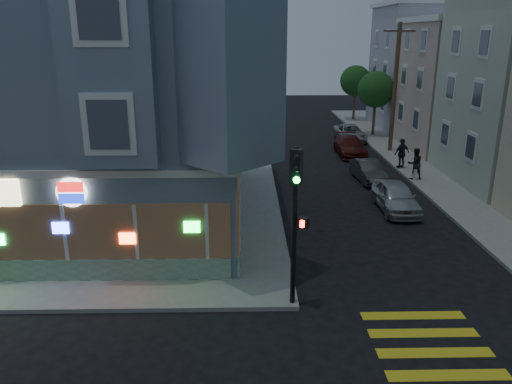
{
  "coord_description": "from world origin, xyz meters",
  "views": [
    {
      "loc": [
        1.34,
        -11.85,
        8.37
      ],
      "look_at": [
        1.73,
        6.77,
        2.45
      ],
      "focal_mm": 35.0,
      "sensor_mm": 36.0,
      "label": 1
    }
  ],
  "objects_px": {
    "pedestrian_a": "(415,164)",
    "fire_hydrant": "(415,174)",
    "street_tree_near": "(376,90)",
    "street_tree_far": "(355,81)",
    "traffic_signal": "(296,202)",
    "parked_car_d": "(350,133)",
    "pedestrian_b": "(402,153)",
    "parked_car_c": "(350,146)",
    "parked_car_a": "(396,197)",
    "parked_car_b": "(368,171)",
    "utility_pole": "(395,86)"
  },
  "relations": [
    {
      "from": "traffic_signal",
      "to": "fire_hydrant",
      "type": "height_order",
      "value": "traffic_signal"
    },
    {
      "from": "utility_pole",
      "to": "street_tree_far",
      "type": "xyz_separation_m",
      "value": [
        0.2,
        14.0,
        -0.86
      ]
    },
    {
      "from": "utility_pole",
      "to": "pedestrian_a",
      "type": "height_order",
      "value": "utility_pole"
    },
    {
      "from": "pedestrian_a",
      "to": "fire_hydrant",
      "type": "bearing_deg",
      "value": 84.06
    },
    {
      "from": "pedestrian_b",
      "to": "parked_car_a",
      "type": "relative_size",
      "value": 0.46
    },
    {
      "from": "street_tree_far",
      "to": "parked_car_d",
      "type": "relative_size",
      "value": 1.16
    },
    {
      "from": "parked_car_b",
      "to": "traffic_signal",
      "type": "distance_m",
      "value": 15.75
    },
    {
      "from": "pedestrian_a",
      "to": "pedestrian_b",
      "type": "distance_m",
      "value": 2.57
    },
    {
      "from": "street_tree_near",
      "to": "parked_car_b",
      "type": "distance_m",
      "value": 14.34
    },
    {
      "from": "parked_car_d",
      "to": "traffic_signal",
      "type": "relative_size",
      "value": 0.9
    },
    {
      "from": "street_tree_near",
      "to": "parked_car_b",
      "type": "xyz_separation_m",
      "value": [
        -3.6,
        -13.48,
        -3.32
      ]
    },
    {
      "from": "traffic_signal",
      "to": "parked_car_c",
      "type": "bearing_deg",
      "value": 98.53
    },
    {
      "from": "parked_car_b",
      "to": "parked_car_c",
      "type": "relative_size",
      "value": 0.81
    },
    {
      "from": "street_tree_near",
      "to": "street_tree_far",
      "type": "relative_size",
      "value": 1.0
    },
    {
      "from": "pedestrian_b",
      "to": "parked_car_b",
      "type": "bearing_deg",
      "value": 17.93
    },
    {
      "from": "parked_car_d",
      "to": "pedestrian_a",
      "type": "bearing_deg",
      "value": -84.4
    },
    {
      "from": "pedestrian_a",
      "to": "parked_car_a",
      "type": "bearing_deg",
      "value": 57.05
    },
    {
      "from": "parked_car_a",
      "to": "pedestrian_b",
      "type": "bearing_deg",
      "value": 71.43
    },
    {
      "from": "parked_car_d",
      "to": "street_tree_far",
      "type": "bearing_deg",
      "value": 75.41
    },
    {
      "from": "utility_pole",
      "to": "parked_car_b",
      "type": "height_order",
      "value": "utility_pole"
    },
    {
      "from": "parked_car_b",
      "to": "street_tree_near",
      "type": "bearing_deg",
      "value": 70.39
    },
    {
      "from": "utility_pole",
      "to": "pedestrian_b",
      "type": "distance_m",
      "value": 6.28
    },
    {
      "from": "parked_car_b",
      "to": "fire_hydrant",
      "type": "distance_m",
      "value": 2.72
    },
    {
      "from": "traffic_signal",
      "to": "street_tree_far",
      "type": "bearing_deg",
      "value": 99.92
    },
    {
      "from": "street_tree_near",
      "to": "pedestrian_b",
      "type": "height_order",
      "value": "street_tree_near"
    },
    {
      "from": "utility_pole",
      "to": "parked_car_a",
      "type": "relative_size",
      "value": 2.15
    },
    {
      "from": "pedestrian_b",
      "to": "traffic_signal",
      "type": "bearing_deg",
      "value": 38.99
    },
    {
      "from": "utility_pole",
      "to": "parked_car_d",
      "type": "distance_m",
      "value": 6.36
    },
    {
      "from": "pedestrian_a",
      "to": "traffic_signal",
      "type": "height_order",
      "value": "traffic_signal"
    },
    {
      "from": "street_tree_far",
      "to": "parked_car_b",
      "type": "relative_size",
      "value": 1.42
    },
    {
      "from": "parked_car_d",
      "to": "traffic_signal",
      "type": "bearing_deg",
      "value": -106.27
    },
    {
      "from": "parked_car_b",
      "to": "pedestrian_b",
      "type": "bearing_deg",
      "value": 37.5
    },
    {
      "from": "parked_car_c",
      "to": "fire_hydrant",
      "type": "distance_m",
      "value": 7.34
    },
    {
      "from": "parked_car_c",
      "to": "parked_car_a",
      "type": "bearing_deg",
      "value": -90.2
    },
    {
      "from": "pedestrian_b",
      "to": "parked_car_b",
      "type": "relative_size",
      "value": 0.51
    },
    {
      "from": "street_tree_far",
      "to": "pedestrian_b",
      "type": "bearing_deg",
      "value": -92.71
    },
    {
      "from": "parked_car_a",
      "to": "parked_car_b",
      "type": "distance_m",
      "value": 5.2
    },
    {
      "from": "utility_pole",
      "to": "pedestrian_a",
      "type": "xyz_separation_m",
      "value": [
        -0.7,
        -7.61,
        -3.72
      ]
    },
    {
      "from": "pedestrian_b",
      "to": "fire_hydrant",
      "type": "relative_size",
      "value": 2.73
    },
    {
      "from": "traffic_signal",
      "to": "fire_hydrant",
      "type": "xyz_separation_m",
      "value": [
        8.48,
        14.04,
        -3.08
      ]
    },
    {
      "from": "street_tree_far",
      "to": "pedestrian_b",
      "type": "distance_m",
      "value": 19.27
    },
    {
      "from": "pedestrian_b",
      "to": "fire_hydrant",
      "type": "xyz_separation_m",
      "value": [
        0.0,
        -2.75,
        -0.59
      ]
    },
    {
      "from": "traffic_signal",
      "to": "pedestrian_b",
      "type": "bearing_deg",
      "value": 87.79
    },
    {
      "from": "pedestrian_a",
      "to": "pedestrian_b",
      "type": "relative_size",
      "value": 0.97
    },
    {
      "from": "street_tree_near",
      "to": "parked_car_c",
      "type": "distance_m",
      "value": 8.31
    },
    {
      "from": "street_tree_near",
      "to": "street_tree_far",
      "type": "xyz_separation_m",
      "value": [
        0.0,
        8.0,
        0.0
      ]
    },
    {
      "from": "parked_car_c",
      "to": "fire_hydrant",
      "type": "height_order",
      "value": "parked_car_c"
    },
    {
      "from": "street_tree_near",
      "to": "parked_car_c",
      "type": "xyz_separation_m",
      "value": [
        -3.35,
        -6.87,
        -3.27
      ]
    },
    {
      "from": "street_tree_near",
      "to": "parked_car_a",
      "type": "bearing_deg",
      "value": -100.57
    },
    {
      "from": "street_tree_far",
      "to": "traffic_signal",
      "type": "distance_m",
      "value": 37.04
    }
  ]
}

